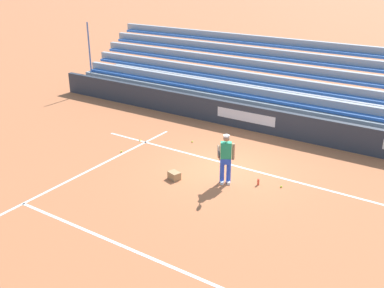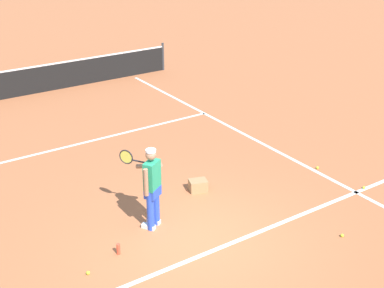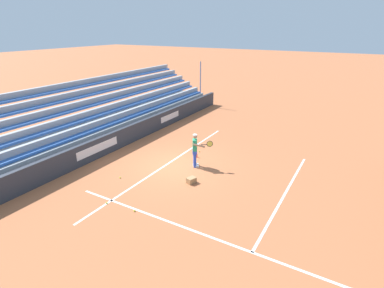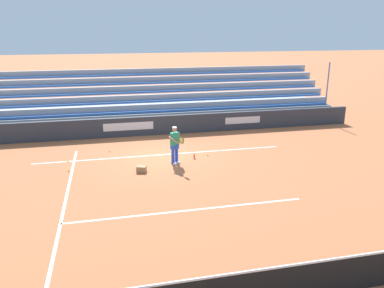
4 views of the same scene
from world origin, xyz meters
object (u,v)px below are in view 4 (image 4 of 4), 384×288
at_px(tennis_ball_by_box, 69,171).
at_px(tennis_player, 175,145).
at_px(ball_box_cardboard, 142,169).
at_px(tennis_ball_toward_net, 208,155).
at_px(tennis_ball_far_left, 68,161).
at_px(water_bottle, 194,156).
at_px(tennis_ball_on_baseline, 110,151).

bearing_deg(tennis_ball_by_box, tennis_player, 179.41).
relative_size(ball_box_cardboard, tennis_ball_toward_net, 6.06).
bearing_deg(ball_box_cardboard, tennis_player, -156.33).
height_order(tennis_ball_far_left, water_bottle, water_bottle).
bearing_deg(tennis_player, tennis_ball_toward_net, -157.50).
bearing_deg(ball_box_cardboard, tennis_ball_on_baseline, -67.30).
bearing_deg(water_bottle, tennis_player, 25.21).
distance_m(ball_box_cardboard, tennis_ball_toward_net, 3.61).
xyz_separation_m(tennis_ball_toward_net, tennis_ball_by_box, (6.37, 0.67, 0.00)).
bearing_deg(tennis_ball_on_baseline, water_bottle, 153.58).
xyz_separation_m(ball_box_cardboard, tennis_ball_toward_net, (-3.32, -1.41, -0.10)).
height_order(ball_box_cardboard, tennis_ball_on_baseline, ball_box_cardboard).
height_order(tennis_ball_on_baseline, water_bottle, water_bottle).
xyz_separation_m(tennis_ball_far_left, water_bottle, (-5.80, 0.89, 0.08)).
bearing_deg(tennis_ball_toward_net, tennis_ball_far_left, -5.64).
relative_size(tennis_ball_toward_net, tennis_ball_by_box, 1.00).
xyz_separation_m(ball_box_cardboard, tennis_ball_on_baseline, (1.30, -3.11, -0.10)).
height_order(tennis_player, tennis_ball_far_left, tennis_player).
height_order(ball_box_cardboard, tennis_ball_toward_net, ball_box_cardboard).
bearing_deg(tennis_ball_by_box, tennis_ball_far_left, -83.78).
xyz_separation_m(tennis_ball_by_box, tennis_ball_on_baseline, (-1.76, -2.36, 0.00)).
xyz_separation_m(tennis_player, tennis_ball_far_left, (4.79, -1.36, -0.86)).
height_order(tennis_ball_far_left, tennis_ball_by_box, same).
bearing_deg(tennis_player, tennis_ball_far_left, -15.83).
bearing_deg(tennis_ball_on_baseline, tennis_ball_far_left, 28.96).
distance_m(tennis_ball_far_left, tennis_ball_on_baseline, 2.17).
xyz_separation_m(tennis_ball_toward_net, tennis_ball_on_baseline, (4.62, -1.69, 0.00)).
distance_m(tennis_player, tennis_ball_far_left, 5.05).
bearing_deg(water_bottle, ball_box_cardboard, 24.27).
bearing_deg(tennis_player, water_bottle, -154.79).
bearing_deg(tennis_ball_by_box, water_bottle, -175.70).
bearing_deg(tennis_ball_far_left, tennis_ball_toward_net, 174.36).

